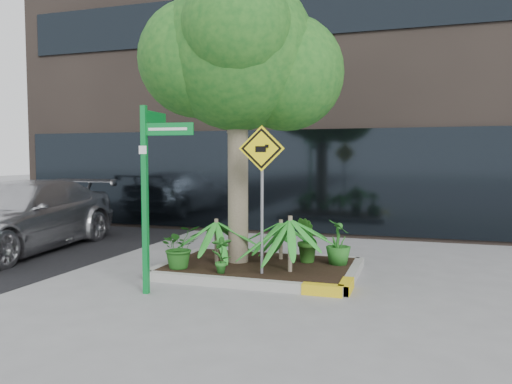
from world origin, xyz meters
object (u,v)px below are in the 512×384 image
(tree, at_px, (238,53))
(cattle_sign, at_px, (262,174))
(street_sign_post, at_px, (150,178))
(parked_car, at_px, (20,216))

(tree, relative_size, cattle_sign, 2.21)
(tree, bearing_deg, street_sign_post, -111.32)
(tree, height_order, parked_car, tree)
(cattle_sign, bearing_deg, parked_car, 155.52)
(parked_car, bearing_deg, street_sign_post, -30.67)
(parked_car, distance_m, street_sign_post, 4.87)
(tree, relative_size, street_sign_post, 1.90)
(tree, height_order, street_sign_post, tree)
(parked_car, xyz_separation_m, cattle_sign, (5.67, -0.95, 0.99))
(tree, relative_size, parked_car, 1.01)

